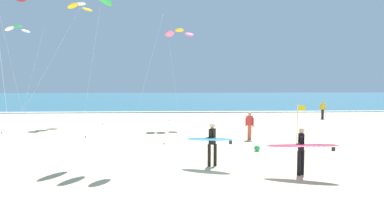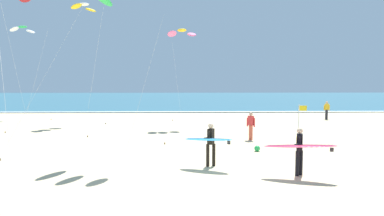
% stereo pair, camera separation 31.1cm
% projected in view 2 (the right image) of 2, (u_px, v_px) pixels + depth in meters
% --- Properties ---
extents(ground_plane, '(160.00, 160.00, 0.00)m').
position_uv_depth(ground_plane, '(203.00, 192.00, 10.40)').
color(ground_plane, '#D1BA8E').
extents(ocean_water, '(160.00, 60.00, 0.08)m').
position_uv_depth(ocean_water, '(187.00, 98.00, 66.21)').
color(ocean_water, '#2D6075').
rests_on(ocean_water, ground).
extents(shoreline_foam, '(160.00, 0.80, 0.01)m').
position_uv_depth(shoreline_foam, '(189.00, 112.00, 36.61)').
color(shoreline_foam, white).
rests_on(shoreline_foam, ocean_water).
extents(surfer_lead, '(1.98, 1.18, 1.71)m').
position_uv_depth(surfer_lead, '(210.00, 141.00, 13.31)').
color(surfer_lead, black).
rests_on(surfer_lead, ground).
extents(surfer_trailing, '(2.47, 1.21, 1.71)m').
position_uv_depth(surfer_trailing, '(300.00, 147.00, 11.96)').
color(surfer_trailing, black).
rests_on(surfer_trailing, ground).
extents(kite_arc_golden_near, '(2.27, 4.36, 7.09)m').
position_uv_depth(kite_arc_golden_near, '(182.00, 33.00, 24.90)').
color(kite_arc_golden_near, pink).
rests_on(kite_arc_golden_near, ground).
extents(kite_arc_emerald_distant, '(3.90, 2.87, 8.22)m').
position_uv_depth(kite_arc_emerald_distant, '(23.00, 29.00, 30.57)').
color(kite_arc_emerald_distant, white).
rests_on(kite_arc_emerald_distant, ground).
extents(kite_arc_ivory_close, '(2.72, 2.40, 9.40)m').
position_uv_depth(kite_arc_ivory_close, '(84.00, 7.00, 26.89)').
color(kite_arc_ivory_close, yellow).
rests_on(kite_arc_ivory_close, ground).
extents(bystander_yellow_top, '(0.50, 0.22, 1.59)m').
position_uv_depth(bystander_yellow_top, '(327.00, 110.00, 29.98)').
color(bystander_yellow_top, black).
rests_on(bystander_yellow_top, ground).
extents(bystander_red_top, '(0.43, 0.33, 1.59)m').
position_uv_depth(bystander_red_top, '(251.00, 126.00, 19.48)').
color(bystander_red_top, '#D8593F').
rests_on(bystander_red_top, ground).
extents(lifeguard_flag, '(0.45, 0.05, 2.10)m').
position_uv_depth(lifeguard_flag, '(300.00, 120.00, 18.31)').
color(lifeguard_flag, silver).
rests_on(lifeguard_flag, ground).
extents(beach_ball, '(0.28, 0.28, 0.28)m').
position_uv_depth(beach_ball, '(257.00, 148.00, 16.39)').
color(beach_ball, green).
rests_on(beach_ball, ground).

